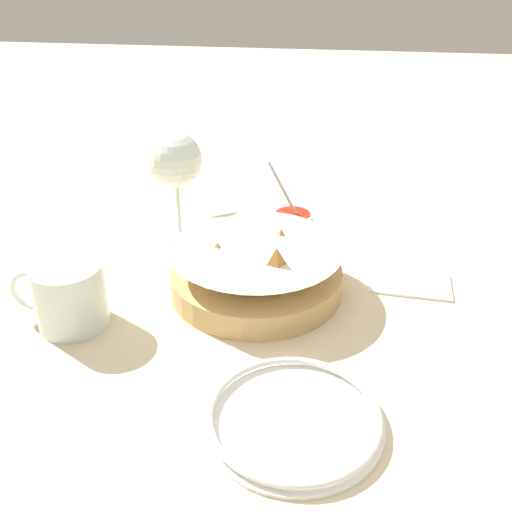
{
  "coord_description": "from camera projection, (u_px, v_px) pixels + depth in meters",
  "views": [
    {
      "loc": [
        -0.11,
        0.71,
        0.44
      ],
      "look_at": [
        -0.01,
        0.03,
        0.06
      ],
      "focal_mm": 40.0,
      "sensor_mm": 36.0,
      "label": 1
    }
  ],
  "objects": [
    {
      "name": "beer_mug",
      "position": [
        69.0,
        297.0,
        0.73
      ],
      "size": [
        0.13,
        0.09,
        0.09
      ],
      "color": "silver",
      "rests_on": "ground_plane"
    },
    {
      "name": "sauce_cup",
      "position": [
        292.0,
        221.0,
        0.97
      ],
      "size": [
        0.08,
        0.07,
        0.12
      ],
      "color": "#B7B7BC",
      "rests_on": "ground_plane"
    },
    {
      "name": "food_basket",
      "position": [
        256.0,
        272.0,
        0.81
      ],
      "size": [
        0.24,
        0.24,
        0.09
      ],
      "color": "tan",
      "rests_on": "ground_plane"
    },
    {
      "name": "side_plate",
      "position": [
        293.0,
        417.0,
        0.59
      ],
      "size": [
        0.19,
        0.19,
        0.01
      ],
      "color": "white",
      "rests_on": "ground_plane"
    },
    {
      "name": "ground_plane",
      "position": [
        250.0,
        280.0,
        0.84
      ],
      "size": [
        4.0,
        4.0,
        0.0
      ],
      "primitive_type": "plane",
      "color": "beige"
    },
    {
      "name": "wine_glass",
      "position": [
        175.0,
        163.0,
        0.92
      ],
      "size": [
        0.09,
        0.09,
        0.18
      ],
      "color": "silver",
      "rests_on": "ground_plane"
    },
    {
      "name": "napkin",
      "position": [
        409.0,
        282.0,
        0.83
      ],
      "size": [
        0.12,
        0.08,
        0.01
      ],
      "color": "white",
      "rests_on": "ground_plane"
    }
  ]
}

